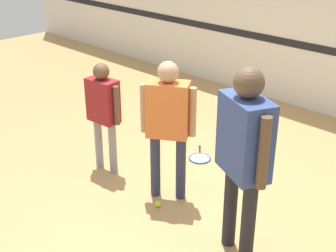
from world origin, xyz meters
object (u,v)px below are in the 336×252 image
tennis_ball_near_instructor (158,204)px  tennis_ball_stray_right (149,131)px  tennis_ball_stray_left (229,180)px  person_student_right (244,147)px  racket_spare_on_floor (200,158)px  person_instructor (168,117)px  tennis_ball_by_spare_racket (181,152)px  person_student_left (103,106)px

tennis_ball_near_instructor → tennis_ball_stray_right: bearing=139.8°
tennis_ball_stray_left → person_student_right: bearing=-49.4°
racket_spare_on_floor → tennis_ball_stray_right: tennis_ball_stray_right is taller
tennis_ball_stray_left → tennis_ball_near_instructor: bearing=-104.7°
person_instructor → tennis_ball_near_instructor: bearing=-103.3°
tennis_ball_near_instructor → tennis_ball_by_spare_racket: same height
person_student_left → tennis_ball_near_instructor: person_student_left is taller
tennis_ball_near_instructor → person_instructor: bearing=109.2°
racket_spare_on_floor → person_student_right: bearing=-170.0°
person_student_left → person_student_right: bearing=-9.3°
tennis_ball_near_instructor → tennis_ball_by_spare_racket: 1.27m
person_instructor → person_student_left: (-0.97, -0.10, -0.13)m
person_instructor → tennis_ball_by_spare_racket: bearing=91.9°
person_instructor → tennis_ball_near_instructor: (0.08, -0.24, -0.94)m
person_student_right → tennis_ball_stray_left: bearing=-24.3°
person_instructor → racket_spare_on_floor: bearing=76.8°
person_student_right → tennis_ball_stray_left: size_ratio=27.66×
person_student_left → tennis_ball_stray_right: (-0.39, 1.09, -0.82)m
tennis_ball_near_instructor → person_student_right: bearing=-1.1°
tennis_ball_near_instructor → tennis_ball_stray_right: (-1.44, 1.22, 0.00)m
racket_spare_on_floor → tennis_ball_by_spare_racket: bearing=65.4°
person_student_left → person_student_right: 2.15m
tennis_ball_stray_left → racket_spare_on_floor: bearing=161.6°
person_student_right → tennis_ball_stray_right: person_student_right is taller
tennis_ball_by_spare_racket → person_student_left: bearing=-112.5°
person_student_right → racket_spare_on_floor: (-1.48, 1.18, -1.12)m
person_student_left → tennis_ball_near_instructor: bearing=-12.3°
racket_spare_on_floor → tennis_ball_stray_right: bearing=45.1°
person_student_right → tennis_ball_stray_right: 3.01m
person_instructor → tennis_ball_stray_left: (0.33, 0.71, -0.94)m
tennis_ball_near_instructor → tennis_ball_by_spare_racket: bearing=121.5°
racket_spare_on_floor → tennis_ball_near_instructor: 1.23m
tennis_ball_by_spare_racket → tennis_ball_stray_left: same height
person_instructor → tennis_ball_stray_right: person_instructor is taller
person_student_right → person_instructor: bearing=12.6°
person_instructor → racket_spare_on_floor: size_ratio=3.32×
person_instructor → tennis_ball_by_spare_racket: size_ratio=23.90×
tennis_ball_by_spare_racket → person_instructor: bearing=-55.5°
tennis_ball_stray_right → tennis_ball_by_spare_racket: bearing=-10.2°
person_student_left → racket_spare_on_floor: bearing=52.5°
person_student_left → tennis_ball_near_instructor: size_ratio=20.79×
person_student_right → tennis_ball_by_spare_racket: person_student_right is taller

